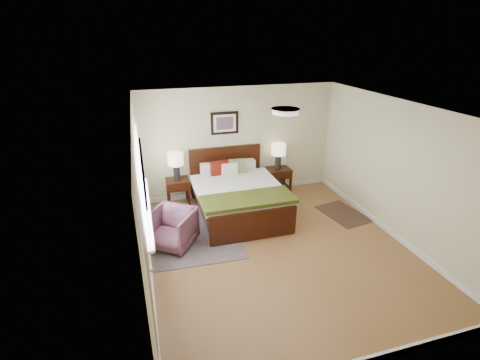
{
  "coord_description": "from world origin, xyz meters",
  "views": [
    {
      "loc": [
        -2.13,
        -4.84,
        3.56
      ],
      "look_at": [
        -0.48,
        0.81,
        1.05
      ],
      "focal_mm": 26.0,
      "sensor_mm": 36.0,
      "label": 1
    }
  ],
  "objects_px": {
    "nightstand_right": "(278,178)",
    "lamp_right": "(279,151)",
    "lamp_left": "(176,161)",
    "armchair": "(172,228)",
    "nightstand_left": "(178,185)",
    "bed": "(238,191)",
    "rug_persian": "(194,231)"
  },
  "relations": [
    {
      "from": "nightstand_right",
      "to": "lamp_right",
      "type": "bearing_deg",
      "value": 90.0
    },
    {
      "from": "lamp_left",
      "to": "armchair",
      "type": "height_order",
      "value": "lamp_left"
    },
    {
      "from": "nightstand_left",
      "to": "bed",
      "type": "bearing_deg",
      "value": -35.38
    },
    {
      "from": "armchair",
      "to": "rug_persian",
      "type": "relative_size",
      "value": 0.33
    },
    {
      "from": "lamp_right",
      "to": "rug_persian",
      "type": "distance_m",
      "value": 2.75
    },
    {
      "from": "lamp_left",
      "to": "armchair",
      "type": "bearing_deg",
      "value": -100.67
    },
    {
      "from": "bed",
      "to": "lamp_left",
      "type": "xyz_separation_m",
      "value": [
        -1.14,
        0.83,
        0.48
      ]
    },
    {
      "from": "bed",
      "to": "nightstand_right",
      "type": "height_order",
      "value": "bed"
    },
    {
      "from": "lamp_left",
      "to": "lamp_right",
      "type": "bearing_deg",
      "value": 0.0
    },
    {
      "from": "lamp_left",
      "to": "rug_persian",
      "type": "bearing_deg",
      "value": -83.65
    },
    {
      "from": "lamp_left",
      "to": "nightstand_right",
      "type": "bearing_deg",
      "value": -0.31
    },
    {
      "from": "nightstand_left",
      "to": "rug_persian",
      "type": "relative_size",
      "value": 0.26
    },
    {
      "from": "bed",
      "to": "lamp_left",
      "type": "height_order",
      "value": "lamp_left"
    },
    {
      "from": "nightstand_left",
      "to": "lamp_right",
      "type": "distance_m",
      "value": 2.43
    },
    {
      "from": "bed",
      "to": "nightstand_left",
      "type": "distance_m",
      "value": 1.4
    },
    {
      "from": "nightstand_right",
      "to": "lamp_right",
      "type": "distance_m",
      "value": 0.65
    },
    {
      "from": "bed",
      "to": "lamp_left",
      "type": "relative_size",
      "value": 3.53
    },
    {
      "from": "nightstand_left",
      "to": "lamp_right",
      "type": "relative_size",
      "value": 0.95
    },
    {
      "from": "nightstand_left",
      "to": "armchair",
      "type": "distance_m",
      "value": 1.65
    },
    {
      "from": "nightstand_right",
      "to": "armchair",
      "type": "relative_size",
      "value": 0.78
    },
    {
      "from": "nightstand_left",
      "to": "nightstand_right",
      "type": "bearing_deg",
      "value": 0.19
    },
    {
      "from": "bed",
      "to": "lamp_right",
      "type": "distance_m",
      "value": 1.56
    },
    {
      "from": "armchair",
      "to": "nightstand_left",
      "type": "bearing_deg",
      "value": 114.76
    },
    {
      "from": "bed",
      "to": "lamp_right",
      "type": "height_order",
      "value": "lamp_right"
    },
    {
      "from": "bed",
      "to": "rug_persian",
      "type": "height_order",
      "value": "bed"
    },
    {
      "from": "nightstand_right",
      "to": "lamp_right",
      "type": "relative_size",
      "value": 0.96
    },
    {
      "from": "lamp_left",
      "to": "rug_persian",
      "type": "relative_size",
      "value": 0.27
    },
    {
      "from": "rug_persian",
      "to": "nightstand_right",
      "type": "bearing_deg",
      "value": 31.9
    },
    {
      "from": "lamp_right",
      "to": "armchair",
      "type": "distance_m",
      "value": 3.21
    },
    {
      "from": "bed",
      "to": "nightstand_left",
      "type": "bearing_deg",
      "value": 144.62
    },
    {
      "from": "nightstand_right",
      "to": "lamp_left",
      "type": "relative_size",
      "value": 0.96
    },
    {
      "from": "bed",
      "to": "armchair",
      "type": "xyz_separation_m",
      "value": [
        -1.45,
        -0.81,
        -0.19
      ]
    }
  ]
}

